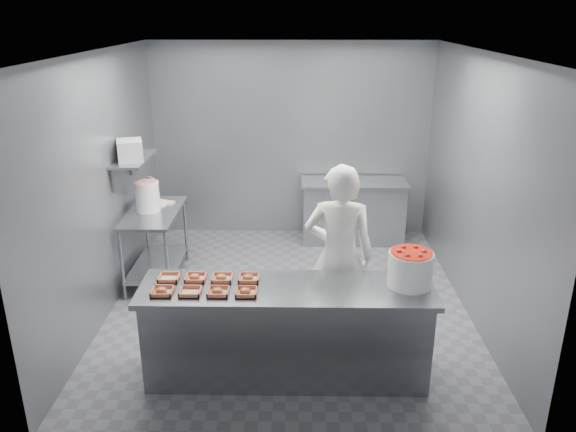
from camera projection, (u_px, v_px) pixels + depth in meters
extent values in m
plane|color=#4C4C51|center=(289.00, 303.00, 6.49)|extent=(4.50, 4.50, 0.00)
plane|color=white|center=(289.00, 51.00, 5.52)|extent=(4.50, 4.50, 0.00)
cube|color=slate|center=(291.00, 141.00, 8.12)|extent=(4.00, 0.04, 2.80)
cube|color=slate|center=(103.00, 186.00, 6.04)|extent=(0.04, 4.50, 2.80)
cube|color=slate|center=(476.00, 188.00, 5.98)|extent=(0.04, 4.50, 2.80)
cube|color=slate|center=(287.00, 290.00, 4.92)|extent=(2.60, 0.70, 0.05)
cube|color=slate|center=(287.00, 334.00, 5.08)|extent=(2.50, 0.64, 0.85)
cube|color=slate|center=(153.00, 213.00, 6.78)|extent=(0.60, 1.20, 0.04)
cube|color=slate|center=(158.00, 264.00, 7.01)|extent=(0.56, 1.15, 0.03)
cylinder|color=slate|center=(122.00, 265.00, 6.41)|extent=(0.04, 0.04, 0.88)
cylinder|color=slate|center=(167.00, 266.00, 6.40)|extent=(0.04, 0.04, 0.88)
cylinder|color=slate|center=(147.00, 229.00, 7.46)|extent=(0.04, 0.04, 0.88)
cylinder|color=slate|center=(186.00, 230.00, 7.45)|extent=(0.04, 0.04, 0.88)
cube|color=slate|center=(354.00, 183.00, 7.96)|extent=(1.50, 0.60, 0.05)
cube|color=slate|center=(353.00, 213.00, 8.11)|extent=(1.44, 0.55, 0.85)
cube|color=slate|center=(134.00, 159.00, 6.55)|extent=(0.35, 0.90, 0.03)
cube|color=tan|center=(162.00, 291.00, 4.80)|extent=(0.18, 0.18, 0.04)
cube|color=white|center=(168.00, 292.00, 4.82)|extent=(0.10, 0.06, 0.00)
ellipsoid|color=#AC5A2B|center=(161.00, 290.00, 4.80)|extent=(0.10, 0.10, 0.05)
cube|color=tan|center=(190.00, 292.00, 4.80)|extent=(0.18, 0.18, 0.04)
cube|color=white|center=(196.00, 292.00, 4.81)|extent=(0.10, 0.06, 0.00)
cube|color=tan|center=(218.00, 292.00, 4.79)|extent=(0.18, 0.18, 0.04)
cube|color=white|center=(224.00, 292.00, 4.81)|extent=(0.10, 0.06, 0.00)
ellipsoid|color=#AC5A2B|center=(217.00, 291.00, 4.79)|extent=(0.10, 0.10, 0.05)
cube|color=tan|center=(246.00, 292.00, 4.79)|extent=(0.18, 0.18, 0.04)
cube|color=white|center=(252.00, 292.00, 4.81)|extent=(0.10, 0.06, 0.00)
ellipsoid|color=#AC5A2B|center=(245.00, 291.00, 4.79)|extent=(0.10, 0.10, 0.05)
cube|color=tan|center=(169.00, 278.00, 5.05)|extent=(0.18, 0.18, 0.04)
cube|color=white|center=(174.00, 278.00, 5.06)|extent=(0.10, 0.06, 0.00)
cube|color=tan|center=(196.00, 278.00, 5.04)|extent=(0.18, 0.18, 0.04)
cube|color=white|center=(201.00, 278.00, 5.06)|extent=(0.10, 0.06, 0.00)
ellipsoid|color=#AC5A2B|center=(194.00, 277.00, 5.04)|extent=(0.10, 0.10, 0.05)
cube|color=tan|center=(222.00, 278.00, 5.04)|extent=(0.18, 0.18, 0.04)
cube|color=white|center=(227.00, 278.00, 5.06)|extent=(0.10, 0.06, 0.00)
ellipsoid|color=#AC5A2B|center=(221.00, 277.00, 5.04)|extent=(0.10, 0.10, 0.05)
cube|color=tan|center=(249.00, 278.00, 5.04)|extent=(0.18, 0.18, 0.04)
cube|color=white|center=(254.00, 278.00, 5.05)|extent=(0.10, 0.06, 0.00)
ellipsoid|color=#AC5A2B|center=(248.00, 277.00, 5.03)|extent=(0.10, 0.10, 0.05)
imported|color=white|center=(339.00, 256.00, 5.46)|extent=(0.73, 0.53, 1.86)
cylinder|color=white|center=(410.00, 269.00, 4.90)|extent=(0.39, 0.39, 0.31)
cylinder|color=red|center=(411.00, 254.00, 4.85)|extent=(0.37, 0.37, 0.04)
cylinder|color=white|center=(148.00, 196.00, 6.72)|extent=(0.29, 0.29, 0.36)
cylinder|color=#E3717C|center=(146.00, 182.00, 6.66)|extent=(0.27, 0.27, 0.02)
torus|color=slate|center=(147.00, 188.00, 6.69)|extent=(0.30, 0.01, 0.30)
cylinder|color=white|center=(156.00, 203.00, 7.01)|extent=(0.33, 0.33, 0.02)
cube|color=#CCB28C|center=(168.00, 203.00, 7.04)|extent=(0.18, 0.16, 0.02)
cube|color=gray|center=(130.00, 150.00, 6.38)|extent=(0.36, 0.38, 0.24)
cube|color=silver|center=(347.00, 180.00, 7.94)|extent=(0.32, 0.26, 0.05)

